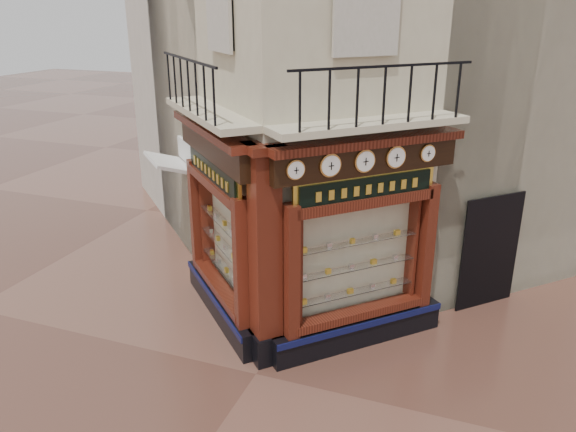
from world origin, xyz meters
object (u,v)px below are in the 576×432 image
at_px(corner_pilaster, 265,261).
at_px(clock_b, 330,165).
at_px(clock_c, 365,161).
at_px(clock_a, 295,170).
at_px(awning, 177,265).
at_px(clock_e, 428,153).
at_px(signboard_left, 213,172).
at_px(signboard_right, 367,188).
at_px(clock_d, 396,157).

xyz_separation_m(corner_pilaster, clock_b, (0.99, 0.39, 1.67)).
xyz_separation_m(clock_b, clock_c, (0.46, 0.46, 0.00)).
bearing_deg(clock_a, awning, 99.73).
distance_m(clock_b, clock_c, 0.64).
xyz_separation_m(clock_e, signboard_left, (-3.81, -0.73, -0.52)).
relative_size(clock_b, signboard_right, 0.19).
height_order(corner_pilaster, clock_b, corner_pilaster).
bearing_deg(clock_b, signboard_right, 8.09).
bearing_deg(clock_a, signboard_right, 4.54).
relative_size(clock_d, clock_e, 1.26).
bearing_deg(awning, clock_d, -151.34).
xyz_separation_m(clock_a, clock_b, (0.44, 0.44, 0.00)).
bearing_deg(corner_pilaster, clock_d, -10.85).
bearing_deg(signboard_left, clock_d, -130.55).
height_order(clock_a, signboard_right, clock_a).
bearing_deg(clock_a, clock_e, -0.00).
bearing_deg(clock_e, clock_b, 180.00).
relative_size(clock_a, clock_b, 0.83).
distance_m(clock_b, signboard_left, 2.58).
bearing_deg(clock_e, clock_c, 180.00).
xyz_separation_m(corner_pilaster, clock_d, (1.88, 1.27, 1.67)).
relative_size(corner_pilaster, clock_d, 10.26).
bearing_deg(signboard_right, awning, 114.75).
distance_m(corner_pilaster, clock_a, 1.76).
bearing_deg(clock_a, corner_pilaster, 129.86).
relative_size(corner_pilaster, clock_a, 12.42).
bearing_deg(clock_e, clock_a, 180.00).
bearing_deg(clock_e, signboard_left, 145.84).
height_order(corner_pilaster, clock_d, corner_pilaster).
distance_m(clock_b, clock_d, 1.26).
distance_m(corner_pilaster, clock_d, 2.82).
height_order(clock_c, clock_d, same).
distance_m(clock_c, awning, 6.52).
xyz_separation_m(clock_b, signboard_right, (0.47, 0.63, -0.52)).
relative_size(clock_b, clock_d, 1.00).
bearing_deg(corner_pilaster, signboard_right, -10.25).
bearing_deg(clock_b, clock_c, -0.00).
xyz_separation_m(clock_a, clock_c, (0.89, 0.89, 0.00)).
relative_size(clock_c, clock_d, 1.00).
bearing_deg(clock_b, clock_a, -180.00).
distance_m(clock_c, signboard_left, 2.96).
height_order(clock_b, clock_d, same).
distance_m(clock_c, signboard_right, 0.55).
xyz_separation_m(clock_b, clock_e, (1.36, 1.36, 0.00)).
bearing_deg(signboard_left, clock_e, -124.16).
height_order(awning, signboard_right, signboard_right).
relative_size(corner_pilaster, clock_b, 10.29).
xyz_separation_m(clock_c, clock_e, (0.90, 0.90, 0.00)).
xyz_separation_m(awning, signboard_right, (5.04, -1.86, 3.10)).
relative_size(clock_b, signboard_left, 0.19).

